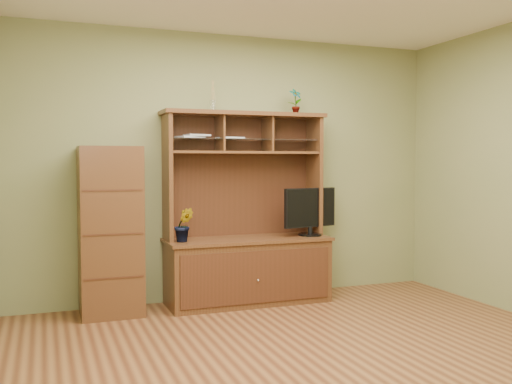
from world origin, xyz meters
TOP-DOWN VIEW (x-y plane):
  - room at (0.00, 0.00)m, footprint 4.54×4.04m
  - media_hutch at (0.06, 1.73)m, footprint 1.66×0.61m
  - monitor at (0.72, 1.65)m, footprint 0.61×0.24m
  - orchid_plant at (-0.60, 1.65)m, footprint 0.20×0.17m
  - top_plant at (0.62, 1.80)m, footprint 0.16×0.12m
  - reed_diffuser at (-0.27, 1.80)m, footprint 0.06×0.06m
  - magazines at (-0.35, 1.80)m, footprint 0.69×0.25m
  - side_cabinet at (-1.27, 1.73)m, footprint 0.55×0.50m

SIDE VIEW (x-z plane):
  - media_hutch at x=0.06m, z-range -0.43..1.47m
  - side_cabinet at x=-1.27m, z-range 0.00..1.55m
  - orchid_plant at x=-0.60m, z-range 0.65..0.97m
  - monitor at x=0.72m, z-range 0.66..1.15m
  - room at x=0.00m, z-range -0.02..2.72m
  - magazines at x=-0.35m, z-range 1.63..1.67m
  - reed_diffuser at x=-0.27m, z-range 1.87..2.17m
  - top_plant at x=0.62m, z-range 1.90..2.17m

